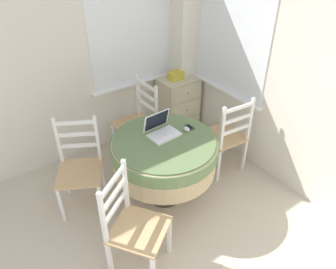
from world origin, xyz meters
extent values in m
cube|color=silver|center=(0.04, 3.35, 1.27)|extent=(4.48, 0.06, 2.55)
cube|color=white|center=(1.45, 3.31, 1.49)|extent=(1.10, 0.01, 1.42)
cube|color=white|center=(1.45, 3.28, 0.77)|extent=(1.18, 0.07, 0.02)
cube|color=white|center=(2.27, 2.49, 1.49)|extent=(0.01, 1.10, 1.42)
cube|color=white|center=(2.24, 2.49, 0.77)|extent=(0.07, 1.18, 0.02)
cube|color=silver|center=(2.14, 3.18, 1.27)|extent=(0.28, 0.28, 2.55)
cylinder|color=#4C3D2D|center=(1.04, 2.04, 0.01)|extent=(0.36, 0.36, 0.03)
cylinder|color=#4C3D2D|center=(1.04, 2.04, 0.38)|extent=(0.11, 0.11, 0.71)
cylinder|color=tan|center=(1.04, 2.04, 0.57)|extent=(1.04, 1.04, 0.33)
cylinder|color=#607A4C|center=(1.04, 2.04, 0.67)|extent=(1.06, 1.06, 0.13)
cylinder|color=#607A4C|center=(1.04, 2.04, 0.74)|extent=(1.01, 1.01, 0.02)
cube|color=white|center=(1.08, 2.11, 0.76)|extent=(0.31, 0.22, 0.02)
cube|color=silver|center=(1.08, 2.12, 0.77)|extent=(0.27, 0.14, 0.00)
cube|color=white|center=(1.08, 2.23, 0.87)|extent=(0.30, 0.07, 0.20)
cube|color=black|center=(1.08, 2.23, 0.87)|extent=(0.27, 0.06, 0.17)
ellipsoid|color=silver|center=(1.32, 2.05, 0.78)|extent=(0.05, 0.08, 0.04)
cube|color=#2D2D33|center=(1.38, 2.08, 0.76)|extent=(0.06, 0.11, 0.01)
cube|color=black|center=(1.38, 2.08, 0.76)|extent=(0.05, 0.08, 0.00)
cube|color=tan|center=(1.18, 2.88, 0.44)|extent=(0.46, 0.46, 0.02)
cube|color=white|center=(0.97, 3.07, 0.22)|extent=(0.04, 0.04, 0.43)
cube|color=white|center=(0.99, 2.68, 0.22)|extent=(0.04, 0.04, 0.43)
cube|color=white|center=(1.36, 3.08, 0.22)|extent=(0.04, 0.04, 0.43)
cube|color=white|center=(1.38, 2.70, 0.22)|extent=(0.04, 0.04, 0.43)
cube|color=white|center=(1.36, 3.08, 0.71)|extent=(0.03, 0.03, 0.52)
cube|color=white|center=(1.38, 2.70, 0.71)|extent=(0.03, 0.03, 0.52)
cube|color=white|center=(1.37, 2.89, 0.91)|extent=(0.04, 0.39, 0.04)
cube|color=white|center=(1.37, 2.89, 0.78)|extent=(0.04, 0.39, 0.04)
cube|color=white|center=(1.37, 2.89, 0.64)|extent=(0.04, 0.39, 0.04)
cube|color=tan|center=(1.89, 2.09, 0.44)|extent=(0.47, 0.47, 0.02)
cube|color=white|center=(2.10, 2.26, 0.22)|extent=(0.04, 0.04, 0.43)
cube|color=white|center=(1.71, 2.29, 0.22)|extent=(0.04, 0.04, 0.43)
cube|color=white|center=(2.07, 1.88, 0.22)|extent=(0.04, 0.04, 0.43)
cube|color=white|center=(1.68, 1.91, 0.22)|extent=(0.04, 0.04, 0.43)
cube|color=white|center=(2.07, 1.88, 0.71)|extent=(0.03, 0.03, 0.52)
cube|color=white|center=(1.68, 1.91, 0.71)|extent=(0.03, 0.03, 0.52)
cube|color=white|center=(1.87, 1.89, 0.91)|extent=(0.39, 0.05, 0.04)
cube|color=white|center=(1.87, 1.89, 0.78)|extent=(0.39, 0.05, 0.04)
cube|color=white|center=(1.87, 1.89, 0.64)|extent=(0.39, 0.05, 0.04)
cube|color=tan|center=(0.40, 1.48, 0.44)|extent=(0.61, 0.61, 0.02)
cube|color=white|center=(0.67, 1.44, 0.22)|extent=(0.05, 0.05, 0.43)
cube|color=white|center=(0.13, 1.53, 0.22)|extent=(0.05, 0.05, 0.43)
cube|color=white|center=(0.45, 1.75, 0.22)|extent=(0.05, 0.05, 0.43)
cube|color=white|center=(0.13, 1.53, 0.71)|extent=(0.04, 0.04, 0.52)
cube|color=white|center=(0.45, 1.75, 0.71)|extent=(0.04, 0.04, 0.52)
cube|color=white|center=(0.29, 1.64, 0.91)|extent=(0.33, 0.24, 0.04)
cube|color=white|center=(0.29, 1.64, 0.78)|extent=(0.33, 0.24, 0.04)
cube|color=white|center=(0.29, 1.64, 0.64)|extent=(0.33, 0.24, 0.04)
cube|color=tan|center=(0.28, 2.42, 0.44)|extent=(0.59, 0.59, 0.02)
cube|color=white|center=(0.02, 2.35, 0.22)|extent=(0.05, 0.05, 0.43)
cube|color=white|center=(0.36, 2.16, 0.22)|extent=(0.05, 0.05, 0.43)
cube|color=white|center=(0.21, 2.69, 0.22)|extent=(0.05, 0.05, 0.43)
cube|color=white|center=(0.54, 2.50, 0.22)|extent=(0.05, 0.05, 0.43)
cube|color=white|center=(0.21, 2.69, 0.71)|extent=(0.04, 0.04, 0.52)
cube|color=white|center=(0.54, 2.50, 0.71)|extent=(0.04, 0.04, 0.52)
cube|color=white|center=(0.37, 2.59, 0.91)|extent=(0.35, 0.21, 0.04)
cube|color=white|center=(0.37, 2.59, 0.78)|extent=(0.35, 0.21, 0.04)
cube|color=white|center=(0.37, 2.59, 0.64)|extent=(0.35, 0.21, 0.04)
cube|color=beige|center=(1.99, 3.09, 0.38)|extent=(0.50, 0.38, 0.76)
cube|color=beige|center=(1.99, 3.09, 0.77)|extent=(0.52, 0.40, 0.02)
cube|color=beige|center=(1.99, 2.89, 0.63)|extent=(0.44, 0.01, 0.21)
sphere|color=olive|center=(1.99, 2.88, 0.63)|extent=(0.02, 0.02, 0.02)
cube|color=beige|center=(1.99, 2.89, 0.38)|extent=(0.44, 0.01, 0.21)
sphere|color=olive|center=(1.99, 2.88, 0.38)|extent=(0.02, 0.02, 0.02)
cube|color=beige|center=(1.99, 2.89, 0.13)|extent=(0.44, 0.01, 0.21)
sphere|color=olive|center=(1.99, 2.88, 0.13)|extent=(0.02, 0.02, 0.02)
cube|color=gold|center=(1.93, 3.07, 0.83)|extent=(0.19, 0.13, 0.11)
camera|label=1|loc=(-0.42, -0.10, 2.60)|focal=35.00mm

